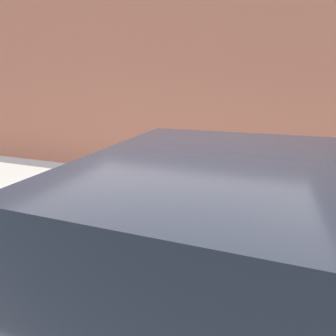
# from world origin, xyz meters

# --- Properties ---
(ground_plane) EXTENTS (60.00, 60.00, 0.00)m
(ground_plane) POSITION_xyz_m (0.00, 0.00, 0.00)
(ground_plane) COLOR #515154
(sidewalk) EXTENTS (24.00, 2.80, 0.11)m
(sidewalk) POSITION_xyz_m (0.00, 2.20, 0.06)
(sidewalk) COLOR #ADAAA3
(sidewalk) RESTS_ON ground_plane
(building_facade) EXTENTS (24.00, 0.30, 6.66)m
(building_facade) POSITION_xyz_m (0.00, 4.62, 3.33)
(building_facade) COLOR #935642
(building_facade) RESTS_ON ground_plane
(parking_meter) EXTENTS (0.23, 0.13, 1.44)m
(parking_meter) POSITION_xyz_m (-0.32, 1.16, 1.14)
(parking_meter) COLOR #2D2D30
(parking_meter) RESTS_ON sidewalk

